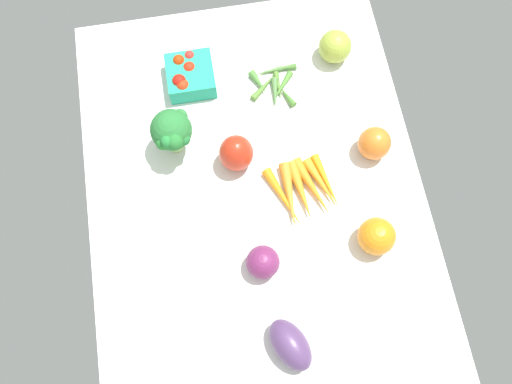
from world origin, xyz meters
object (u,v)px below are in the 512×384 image
(berry_basket, at_px, (189,76))
(heirloom_tomato_orange, at_px, (377,236))
(heirloom_tomato_green, at_px, (335,47))
(eggplant, at_px, (290,345))
(carrot_bunch, at_px, (304,191))
(broccoli_head, at_px, (172,132))
(okra_pile, at_px, (273,85))
(bell_pepper_red, at_px, (236,153))
(bell_pepper_orange, at_px, (374,143))
(red_onion_near_basket, at_px, (263,262))

(berry_basket, xyz_separation_m, heirloom_tomato_orange, (0.46, 0.34, 0.01))
(heirloom_tomato_green, xyz_separation_m, eggplant, (0.67, -0.24, -0.01))
(heirloom_tomato_green, bearing_deg, carrot_bunch, -22.85)
(berry_basket, height_order, broccoli_head, broccoli_head)
(carrot_bunch, relative_size, okra_pile, 1.33)
(eggplant, bearing_deg, bell_pepper_red, 161.23)
(heirloom_tomato_orange, xyz_separation_m, okra_pile, (-0.42, -0.15, -0.03))
(eggplant, height_order, bell_pepper_red, bell_pepper_red)
(bell_pepper_orange, relative_size, heirloom_tomato_green, 1.04)
(berry_basket, relative_size, eggplant, 0.98)
(heirloom_tomato_orange, xyz_separation_m, bell_pepper_red, (-0.24, -0.27, 0.01))
(broccoli_head, bearing_deg, red_onion_near_basket, 25.66)
(bell_pepper_red, bearing_deg, heirloom_tomato_orange, 48.22)
(berry_basket, distance_m, okra_pile, 0.20)
(bell_pepper_orange, xyz_separation_m, bell_pepper_red, (-0.03, -0.31, 0.01))
(broccoli_head, height_order, carrot_bunch, broccoli_head)
(eggplant, xyz_separation_m, red_onion_near_basket, (-0.17, -0.03, 0.00))
(broccoli_head, distance_m, bell_pepper_red, 0.15)
(heirloom_tomato_green, distance_m, heirloom_tomato_orange, 0.48)
(bell_pepper_orange, relative_size, carrot_bunch, 0.50)
(bell_pepper_orange, distance_m, red_onion_near_basket, 0.37)
(berry_basket, xyz_separation_m, heirloom_tomato_green, (-0.01, 0.36, 0.01))
(bell_pepper_orange, bearing_deg, okra_pile, -136.58)
(broccoli_head, height_order, heirloom_tomato_green, broccoli_head)
(berry_basket, relative_size, red_onion_near_basket, 1.55)
(berry_basket, height_order, bell_pepper_orange, bell_pepper_orange)
(heirloom_tomato_green, height_order, bell_pepper_red, bell_pepper_red)
(carrot_bunch, height_order, heirloom_tomato_orange, heirloom_tomato_orange)
(okra_pile, height_order, bell_pepper_red, bell_pepper_red)
(carrot_bunch, height_order, bell_pepper_red, bell_pepper_red)
(berry_basket, relative_size, heirloom_tomato_green, 1.39)
(berry_basket, xyz_separation_m, broccoli_head, (0.17, -0.05, 0.05))
(broccoli_head, relative_size, eggplant, 1.14)
(berry_basket, distance_m, heirloom_tomato_green, 0.36)
(eggplant, xyz_separation_m, okra_pile, (-0.61, 0.08, -0.03))
(heirloom_tomato_green, distance_m, bell_pepper_red, 0.37)
(eggplant, relative_size, bell_pepper_red, 1.17)
(heirloom_tomato_green, distance_m, okra_pile, 0.18)
(heirloom_tomato_orange, xyz_separation_m, red_onion_near_basket, (0.01, -0.25, -0.01))
(broccoli_head, height_order, okra_pile, broccoli_head)
(okra_pile, height_order, red_onion_near_basket, red_onion_near_basket)
(heirloom_tomato_orange, bearing_deg, broccoli_head, -126.77)
(carrot_bunch, distance_m, okra_pile, 0.28)
(heirloom_tomato_orange, relative_size, eggplant, 0.72)
(broccoli_head, distance_m, bell_pepper_orange, 0.46)
(bell_pepper_orange, relative_size, eggplant, 0.73)
(broccoli_head, relative_size, bell_pepper_red, 1.33)
(berry_basket, height_order, heirloom_tomato_green, heirloom_tomato_green)
(heirloom_tomato_orange, xyz_separation_m, eggplant, (0.19, -0.22, -0.01))
(carrot_bunch, distance_m, bell_pepper_red, 0.17)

